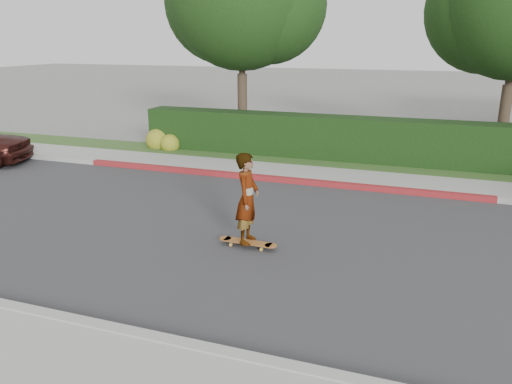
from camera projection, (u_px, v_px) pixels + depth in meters
ground at (460, 263)px, 9.16m from camera, size 120.00×120.00×0.00m
road at (460, 263)px, 9.15m from camera, size 60.00×8.00×0.01m
curb_far at (454, 196)px, 12.83m from camera, size 60.00×0.20×0.15m
curb_red_section at (270, 178)px, 14.41m from camera, size 12.00×0.21×0.15m
sidewalk_far at (453, 187)px, 13.65m from camera, size 60.00×1.60×0.12m
planting_strip at (452, 173)px, 15.09m from camera, size 60.00×1.60×0.10m
hedge at (356, 140)px, 16.37m from camera, size 15.00×1.00×1.50m
flowering_shrub at (162, 141)px, 18.29m from camera, size 1.40×1.00×0.90m
tree_left at (243, 0)px, 17.81m from camera, size 5.99×5.21×8.00m
skateboard at (248, 242)px, 9.83m from camera, size 1.22×0.28×0.11m
skateboarder at (247, 198)px, 9.56m from camera, size 0.46×0.68×1.79m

